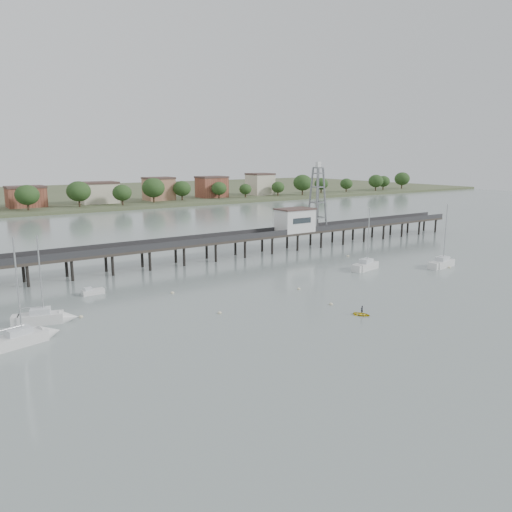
{
  "coord_description": "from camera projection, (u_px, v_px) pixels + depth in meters",
  "views": [
    {
      "loc": [
        -44.44,
        -27.24,
        20.9
      ],
      "look_at": [
        2.31,
        42.0,
        4.0
      ],
      "focal_mm": 35.0,
      "sensor_mm": 36.0,
      "label": 1
    }
  ],
  "objects": [
    {
      "name": "sailboat_d",
      "position": [
        445.0,
        263.0,
        95.62
      ],
      "size": [
        7.79,
        3.12,
        12.58
      ],
      "rotation": [
        0.0,
        0.0,
        0.12
      ],
      "color": "silver",
      "rests_on": "ground"
    },
    {
      "name": "pier_building",
      "position": [
        295.0,
        220.0,
        111.77
      ],
      "size": [
        8.4,
        5.4,
        5.3
      ],
      "color": "silver",
      "rests_on": "ground"
    },
    {
      "name": "ground_plane",
      "position": [
        468.0,
        365.0,
        50.64
      ],
      "size": [
        500.0,
        500.0,
        0.0
      ],
      "primitive_type": "plane",
      "color": "gray",
      "rests_on": "ground"
    },
    {
      "name": "lattice_tower",
      "position": [
        317.0,
        199.0,
        114.46
      ],
      "size": [
        3.2,
        3.2,
        15.5
      ],
      "color": "slate",
      "rests_on": "ground"
    },
    {
      "name": "white_tender",
      "position": [
        93.0,
        292.0,
        76.28
      ],
      "size": [
        3.29,
        1.39,
        1.27
      ],
      "rotation": [
        0.0,
        0.0,
        -0.01
      ],
      "color": "silver",
      "rests_on": "ground"
    },
    {
      "name": "pier",
      "position": [
        196.0,
        243.0,
        98.63
      ],
      "size": [
        150.0,
        5.0,
        5.5
      ],
      "color": "#2D2823",
      "rests_on": "ground"
    },
    {
      "name": "sailboat_c",
      "position": [
        369.0,
        265.0,
        93.53
      ],
      "size": [
        7.54,
        3.5,
        12.1
      ],
      "rotation": [
        0.0,
        0.0,
        0.2
      ],
      "color": "silver",
      "rests_on": "ground"
    },
    {
      "name": "sailboat_a",
      "position": [
        30.0,
        337.0,
        56.68
      ],
      "size": [
        8.09,
        4.22,
        12.87
      ],
      "rotation": [
        0.0,
        0.0,
        0.27
      ],
      "color": "silver",
      "rests_on": "ground"
    },
    {
      "name": "dinghy_occupant",
      "position": [
        362.0,
        315.0,
        66.38
      ],
      "size": [
        0.41,
        1.08,
        0.26
      ],
      "primitive_type": "imported",
      "rotation": [
        0.0,
        0.0,
        3.16
      ],
      "color": "black",
      "rests_on": "ground"
    },
    {
      "name": "mooring_buoys",
      "position": [
        285.0,
        288.0,
        79.85
      ],
      "size": [
        66.45,
        24.39,
        0.39
      ],
      "color": "beige",
      "rests_on": "ground"
    },
    {
      "name": "yellow_dinghy",
      "position": [
        362.0,
        315.0,
        66.38
      ],
      "size": [
        1.66,
        1.15,
        2.27
      ],
      "primitive_type": "imported",
      "rotation": [
        0.0,
        0.0,
        0.47
      ],
      "color": "yellow",
      "rests_on": "ground"
    },
    {
      "name": "far_shore",
      "position": [
        28.0,
        197.0,
        245.27
      ],
      "size": [
        500.0,
        170.0,
        10.4
      ],
      "color": "#475133",
      "rests_on": "ground"
    },
    {
      "name": "sailboat_b",
      "position": [
        50.0,
        318.0,
        63.29
      ],
      "size": [
        7.4,
        4.02,
        11.86
      ],
      "rotation": [
        0.0,
        0.0,
        -0.29
      ],
      "color": "silver",
      "rests_on": "ground"
    }
  ]
}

